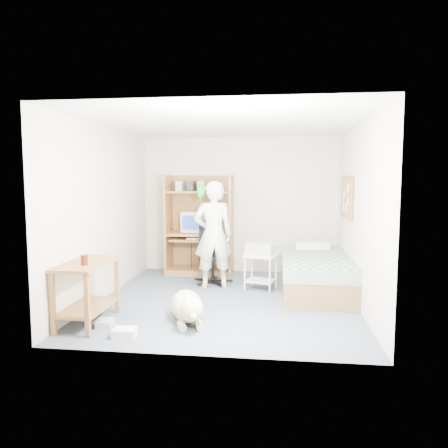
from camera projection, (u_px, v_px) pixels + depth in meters
name	position (u px, v px, depth m)	size (l,w,h in m)	color
floor	(227.00, 300.00, 6.27)	(4.00, 4.00, 0.00)	#4D5969
wall_back	(239.00, 205.00, 8.12)	(3.60, 0.02, 2.50)	beige
wall_right	(359.00, 215.00, 5.92)	(0.02, 4.00, 2.50)	beige
wall_left	(105.00, 212.00, 6.36)	(0.02, 4.00, 2.50)	beige
ceiling	(227.00, 123.00, 6.01)	(3.60, 4.00, 0.02)	white
computer_hutch	(200.00, 229.00, 7.99)	(1.20, 0.63, 1.80)	olive
bed	(316.00, 274.00, 6.69)	(1.02, 2.02, 0.66)	brown
side_desk	(87.00, 283.00, 5.23)	(0.50, 1.00, 0.75)	brown
corkboard	(347.00, 197.00, 6.79)	(0.04, 0.94, 0.66)	olive
office_chair	(212.00, 261.00, 7.29)	(0.58, 0.58, 1.02)	black
person	(213.00, 235.00, 6.93)	(0.62, 0.41, 1.70)	white
parrot	(201.00, 190.00, 6.90)	(0.13, 0.22, 0.34)	#159327
dog	(187.00, 306.00, 5.31)	(0.62, 1.14, 0.44)	beige
printer_cart	(261.00, 266.00, 6.85)	(0.55, 0.49, 0.56)	white
printer	(261.00, 249.00, 6.82)	(0.42, 0.32, 0.18)	#B5B5B0
crt_monitor	(194.00, 222.00, 8.00)	(0.45, 0.46, 0.37)	beige
keyboard	(199.00, 238.00, 7.85)	(0.45, 0.16, 0.03)	beige
pencil_cup	(218.00, 230.00, 7.86)	(0.08, 0.08, 0.12)	gold
drink_glass	(84.00, 260.00, 5.03)	(0.08, 0.08, 0.12)	#41140A
floor_box_a	(125.00, 333.00, 4.80)	(0.25, 0.20, 0.10)	white
floor_box_b	(105.00, 323.00, 5.16)	(0.18, 0.22, 0.08)	#ACACA7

